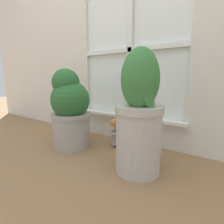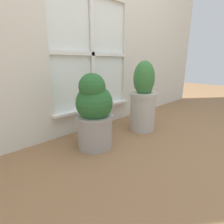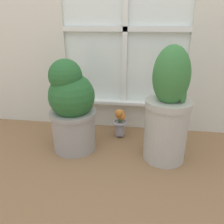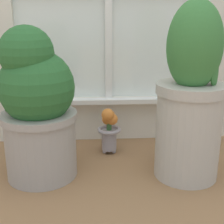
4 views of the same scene
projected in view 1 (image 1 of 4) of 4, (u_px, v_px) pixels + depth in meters
ground_plane at (72, 173)px, 1.03m from camera, size 10.00×10.00×0.00m
potted_plant_left at (70, 110)px, 1.37m from camera, size 0.31×0.31×0.62m
potted_plant_right at (139, 117)px, 1.00m from camera, size 0.28×0.28×0.72m
flower_vase at (116, 131)px, 1.41m from camera, size 0.11×0.12×0.24m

